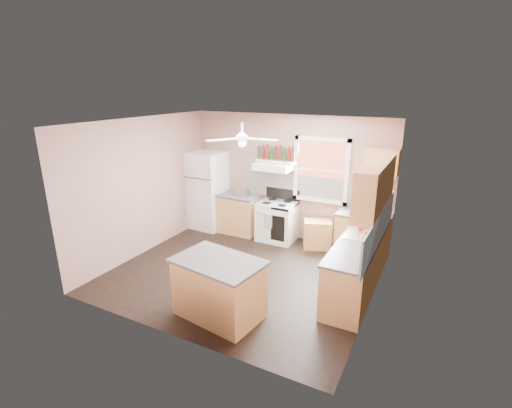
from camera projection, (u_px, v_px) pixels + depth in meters
The scene contains 32 objects.
floor at pixel (244, 273), 6.77m from camera, with size 4.50×4.50×0.00m, color black.
ceiling at pixel (242, 122), 5.94m from camera, with size 4.50×4.50×0.00m, color white.
wall_back at pixel (288, 177), 8.07m from camera, with size 4.50×0.05×2.70m, color #916C63.
wall_right at pixel (380, 224), 5.36m from camera, with size 0.05×4.00×2.70m, color #916C63.
wall_left at pixel (143, 187), 7.35m from camera, with size 0.05×4.00×2.70m, color #916C63.
backsplash_back at pixel (307, 188), 7.89m from camera, with size 2.90×0.03×0.55m, color white.
backsplash_right at pixel (379, 228), 5.69m from camera, with size 0.03×2.60×0.55m, color white.
window_view at pixel (321, 170), 7.63m from camera, with size 1.00×0.02×1.20m, color brown.
window_frame at pixel (321, 170), 7.61m from camera, with size 1.16×0.07×1.36m, color white.
refrigerator at pixel (208, 190), 8.72m from camera, with size 0.77×0.75×1.82m, color white.
base_cabinet_left at pixel (239, 214), 8.54m from camera, with size 0.90×0.60×0.86m, color tan.
counter_left at pixel (239, 196), 8.40m from camera, with size 0.92×0.62×0.04m, color #48484A.
toaster at pixel (243, 193), 8.21m from camera, with size 0.28×0.16×0.18m, color silver.
stove at pixel (277, 221), 8.10m from camera, with size 0.79×0.64×0.86m, color white.
range_hood at pixel (274, 167), 7.86m from camera, with size 0.78×0.50×0.14m, color white.
bottle_shelf at pixel (276, 161), 7.93m from camera, with size 0.90×0.26×0.03m, color white.
cart at pixel (317, 235), 7.73m from camera, with size 0.56×0.37×0.56m, color tan.
base_cabinet_corner at pixel (363, 236), 7.31m from camera, with size 1.00×0.60×0.86m, color tan.
base_cabinet_right at pixel (357, 268), 6.04m from camera, with size 0.60×2.20×0.86m, color tan.
counter_corner at pixel (365, 214), 7.17m from camera, with size 1.02×0.62×0.04m, color #48484A.
counter_right at pixel (358, 242), 5.91m from camera, with size 0.62×2.22×0.04m, color #48484A.
sink at pixel (361, 237), 6.07m from camera, with size 0.55×0.45×0.03m, color silver.
faucet at pixel (372, 234), 5.98m from camera, with size 0.03×0.03×0.14m, color silver.
upper_cabinet_right at pixel (375, 186), 5.74m from camera, with size 0.33×1.80×0.76m, color tan.
upper_cabinet_corner at pixel (382, 162), 6.89m from camera, with size 0.60×0.33×0.52m, color tan.
paper_towel at pixel (385, 196), 7.06m from camera, with size 0.12×0.12×0.26m, color white.
island at pixel (219, 289), 5.40m from camera, with size 1.20×0.76×0.86m, color tan.
island_top at pixel (218, 262), 5.26m from camera, with size 1.27×0.83×0.04m, color #48484A.
ceiling_fan_hub at pixel (242, 138), 6.02m from camera, with size 0.20×0.20×0.08m, color white.
soap_bottle at pixel (363, 238), 5.71m from camera, with size 0.09×0.09×0.23m, color silver.
red_caddy at pixel (365, 228), 6.30m from camera, with size 0.18×0.12×0.10m, color #AA1A0E.
wine_bottles at pixel (276, 154), 7.87m from camera, with size 0.86×0.06×0.31m.
Camera 1 is at (2.98, -5.28, 3.27)m, focal length 26.00 mm.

